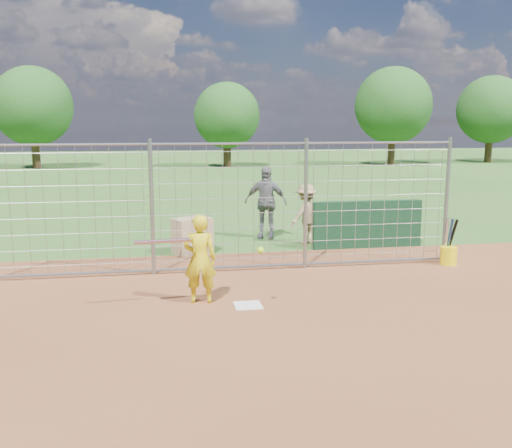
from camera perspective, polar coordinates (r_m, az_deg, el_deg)
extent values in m
plane|color=#2D591E|center=(9.41, -1.00, -7.82)|extent=(100.00, 100.00, 0.00)
plane|color=brown|center=(6.67, 3.00, -15.67)|extent=(18.00, 18.00, 0.00)
cube|color=silver|center=(9.22, -0.81, -8.14)|extent=(0.43, 0.43, 0.02)
cube|color=#11381E|center=(13.52, 11.04, -0.04)|extent=(2.60, 0.20, 1.10)
imported|color=gold|center=(9.24, -5.63, -3.51)|extent=(0.56, 0.40, 1.46)
imported|color=slate|center=(14.32, 0.96, 2.19)|extent=(1.16, 0.80, 1.83)
imported|color=#967852|center=(13.75, 5.02, 1.00)|extent=(1.07, 0.96, 1.44)
cube|color=tan|center=(12.79, -6.39, -1.19)|extent=(0.96, 0.83, 0.80)
cylinder|color=silver|center=(8.91, -9.34, -1.71)|extent=(0.86, 0.16, 0.06)
sphere|color=#C1FF1A|center=(8.83, 0.46, -2.63)|extent=(0.10, 0.10, 0.10)
cylinder|color=yellow|center=(12.39, 18.70, -3.03)|extent=(0.34, 0.34, 0.38)
cylinder|color=silver|center=(12.34, 18.48, -1.36)|extent=(0.08, 0.15, 0.85)
cylinder|color=navy|center=(12.37, 18.77, -1.35)|extent=(0.06, 0.24, 0.84)
cylinder|color=black|center=(12.39, 18.97, -1.34)|extent=(0.13, 0.32, 0.83)
cylinder|color=gray|center=(10.97, -10.37, 1.59)|extent=(0.08, 0.08, 2.60)
cylinder|color=gray|center=(11.33, 4.98, 1.99)|extent=(0.08, 0.08, 2.60)
cylinder|color=gray|center=(12.42, 18.52, 2.22)|extent=(0.08, 0.08, 2.60)
cylinder|color=gray|center=(10.94, -2.62, 8.04)|extent=(9.00, 0.05, 0.05)
cylinder|color=gray|center=(11.29, -2.52, -4.33)|extent=(9.00, 0.05, 0.05)
cube|color=gray|center=(11.06, -2.57, 1.55)|extent=(9.00, 0.02, 2.50)
cylinder|color=#3F2B19|center=(38.65, -21.18, 7.09)|extent=(0.50, 0.50, 2.52)
sphere|color=#26561E|center=(38.63, -21.44, 10.92)|extent=(4.90, 4.90, 4.90)
cylinder|color=#3F2B19|center=(37.15, -2.90, 7.38)|extent=(0.50, 0.50, 2.16)
sphere|color=#26561E|center=(37.10, -2.93, 10.80)|extent=(4.20, 4.20, 4.20)
cylinder|color=#3F2B19|center=(39.48, 13.40, 7.60)|extent=(0.50, 0.50, 2.59)
sphere|color=#26561E|center=(39.46, 13.56, 11.46)|extent=(5.04, 5.04, 5.04)
cylinder|color=#3F2B19|center=(44.49, 22.24, 7.29)|extent=(0.50, 0.50, 2.45)
sphere|color=#26561E|center=(44.47, 22.46, 10.53)|extent=(4.76, 4.76, 4.76)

